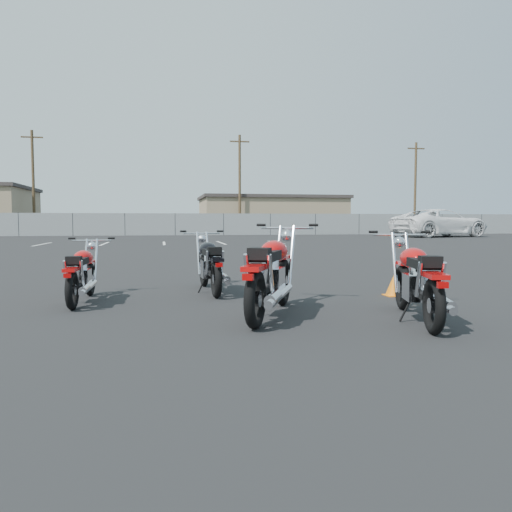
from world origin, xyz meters
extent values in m
plane|color=black|center=(0.00, 0.00, 0.00)|extent=(120.00, 120.00, 0.00)
torus|color=black|center=(-2.24, 1.53, 0.26)|extent=(0.12, 0.52, 0.52)
cylinder|color=silver|center=(-2.24, 1.53, 0.26)|extent=(0.09, 0.14, 0.14)
torus|color=black|center=(-2.30, 0.28, 0.26)|extent=(0.12, 0.52, 0.52)
cylinder|color=silver|center=(-2.30, 0.28, 0.26)|extent=(0.09, 0.14, 0.14)
cube|color=black|center=(-2.27, 0.90, 0.29)|extent=(0.13, 0.91, 0.05)
cube|color=silver|center=(-2.27, 0.86, 0.35)|extent=(0.26, 0.34, 0.26)
cylinder|color=silver|center=(-2.27, 0.86, 0.50)|extent=(0.18, 0.22, 0.23)
ellipsoid|color=#B80B0B|center=(-2.26, 1.06, 0.62)|extent=(0.29, 0.51, 0.22)
cube|color=black|center=(-2.28, 0.64, 0.61)|extent=(0.25, 0.49, 0.09)
cube|color=black|center=(-2.29, 0.43, 0.64)|extent=(0.20, 0.16, 0.10)
cube|color=#B80B0B|center=(-2.30, 0.26, 0.53)|extent=(0.17, 0.37, 0.04)
cube|color=#B80B0B|center=(-2.24, 1.53, 0.53)|extent=(0.13, 0.30, 0.03)
cylinder|color=silver|center=(-2.19, 0.40, 0.48)|extent=(0.05, 0.16, 0.34)
cylinder|color=silver|center=(-2.39, 0.41, 0.48)|extent=(0.05, 0.16, 0.34)
cylinder|color=silver|center=(-2.14, 0.64, 0.24)|extent=(0.12, 0.96, 0.11)
cylinder|color=silver|center=(-2.15, 0.36, 0.26)|extent=(0.12, 0.31, 0.11)
cylinder|color=silver|center=(-2.16, 1.63, 0.54)|extent=(0.05, 0.35, 0.68)
cylinder|color=silver|center=(-2.31, 1.64, 0.54)|extent=(0.05, 0.35, 0.68)
sphere|color=silver|center=(-2.23, 1.77, 0.76)|extent=(0.14, 0.14, 0.14)
cylinder|color=silver|center=(-2.23, 1.79, 0.85)|extent=(0.61, 0.05, 0.03)
cylinder|color=black|center=(-1.93, 1.76, 0.88)|extent=(0.11, 0.04, 0.03)
cylinder|color=black|center=(-2.53, 1.79, 0.88)|extent=(0.11, 0.04, 0.03)
cylinder|color=black|center=(-2.39, 0.82, 0.13)|extent=(0.14, 0.03, 0.26)
cube|color=#990505|center=(-2.31, 0.03, 0.48)|extent=(0.09, 0.06, 0.05)
torus|color=black|center=(-0.41, 2.30, 0.29)|extent=(0.13, 0.58, 0.57)
cylinder|color=silver|center=(-0.41, 2.30, 0.29)|extent=(0.10, 0.16, 0.15)
torus|color=black|center=(-0.35, 0.92, 0.29)|extent=(0.13, 0.58, 0.57)
cylinder|color=silver|center=(-0.35, 0.92, 0.29)|extent=(0.10, 0.16, 0.15)
cube|color=black|center=(-0.38, 1.61, 0.32)|extent=(0.14, 1.00, 0.06)
cube|color=silver|center=(-0.38, 1.56, 0.38)|extent=(0.28, 0.37, 0.29)
cylinder|color=silver|center=(-0.38, 1.56, 0.55)|extent=(0.20, 0.25, 0.25)
ellipsoid|color=black|center=(-0.39, 1.78, 0.69)|extent=(0.32, 0.57, 0.24)
cube|color=black|center=(-0.36, 1.33, 0.67)|extent=(0.27, 0.54, 0.10)
cube|color=black|center=(-0.35, 1.09, 0.71)|extent=(0.22, 0.18, 0.11)
cube|color=black|center=(-0.34, 0.90, 0.59)|extent=(0.19, 0.41, 0.05)
cube|color=black|center=(-0.41, 2.30, 0.59)|extent=(0.14, 0.33, 0.04)
cylinder|color=silver|center=(-0.24, 1.07, 0.52)|extent=(0.06, 0.18, 0.37)
cylinder|color=silver|center=(-0.47, 1.06, 0.52)|extent=(0.06, 0.18, 0.37)
cylinder|color=silver|center=(-0.21, 1.33, 0.27)|extent=(0.14, 1.05, 0.12)
cylinder|color=silver|center=(-0.20, 1.03, 0.29)|extent=(0.13, 0.34, 0.13)
cylinder|color=silver|center=(-0.33, 2.42, 0.59)|extent=(0.06, 0.38, 0.75)
cylinder|color=silver|center=(-0.50, 2.41, 0.59)|extent=(0.06, 0.38, 0.75)
sphere|color=silver|center=(-0.42, 2.57, 0.84)|extent=(0.16, 0.16, 0.15)
cylinder|color=silver|center=(-0.43, 2.59, 0.93)|extent=(0.67, 0.06, 0.03)
cylinder|color=black|center=(-0.09, 2.59, 0.97)|extent=(0.12, 0.04, 0.03)
cylinder|color=black|center=(-0.76, 2.55, 0.97)|extent=(0.12, 0.04, 0.03)
cylinder|color=black|center=(-0.51, 1.51, 0.14)|extent=(0.15, 0.03, 0.29)
cube|color=#990505|center=(-0.33, 0.66, 0.52)|extent=(0.10, 0.06, 0.06)
torus|color=black|center=(0.48, 0.13, 0.32)|extent=(0.38, 0.64, 0.65)
cylinder|color=silver|center=(0.48, 0.13, 0.32)|extent=(0.17, 0.20, 0.17)
torus|color=black|center=(-0.17, -1.29, 0.32)|extent=(0.38, 0.64, 0.65)
cylinder|color=silver|center=(-0.17, -1.29, 0.32)|extent=(0.17, 0.20, 0.17)
cube|color=black|center=(0.16, -0.58, 0.37)|extent=(0.57, 1.07, 0.06)
cube|color=silver|center=(0.14, -0.63, 0.43)|extent=(0.45, 0.50, 0.32)
cylinder|color=silver|center=(0.14, -0.63, 0.63)|extent=(0.31, 0.34, 0.29)
ellipsoid|color=#B80B0B|center=(0.24, -0.41, 0.78)|extent=(0.56, 0.71, 0.28)
cube|color=black|center=(0.02, -0.88, 0.76)|extent=(0.50, 0.66, 0.11)
cube|color=black|center=(-0.09, -1.12, 0.80)|extent=(0.30, 0.28, 0.13)
cube|color=#B80B0B|center=(-0.18, -1.31, 0.66)|extent=(0.37, 0.49, 0.05)
cube|color=#B80B0B|center=(0.48, 0.13, 0.66)|extent=(0.28, 0.39, 0.04)
cylinder|color=silver|center=(0.02, -1.20, 0.59)|extent=(0.13, 0.20, 0.42)
cylinder|color=silver|center=(-0.22, -1.09, 0.59)|extent=(0.13, 0.20, 0.42)
cylinder|color=silver|center=(0.18, -0.95, 0.30)|extent=(0.59, 1.12, 0.14)
cylinder|color=silver|center=(0.04, -1.26, 0.32)|extent=(0.28, 0.40, 0.14)
cylinder|color=silver|center=(0.63, 0.20, 0.67)|extent=(0.22, 0.41, 0.85)
cylinder|color=silver|center=(0.45, 0.29, 0.67)|extent=(0.22, 0.41, 0.85)
sphere|color=silver|center=(0.61, 0.40, 0.95)|extent=(0.23, 0.23, 0.17)
cylinder|color=silver|center=(0.62, 0.42, 1.06)|extent=(0.70, 0.35, 0.03)
cylinder|color=black|center=(0.95, 0.24, 1.10)|extent=(0.13, 0.09, 0.04)
cylinder|color=black|center=(0.27, 0.56, 1.10)|extent=(0.13, 0.09, 0.04)
cylinder|color=black|center=(-0.02, -0.62, 0.16)|extent=(0.16, 0.09, 0.32)
cube|color=#990505|center=(-0.30, -1.57, 0.59)|extent=(0.13, 0.10, 0.06)
torus|color=black|center=(1.94, -0.50, 0.30)|extent=(0.26, 0.60, 0.59)
cylinder|color=silver|center=(1.94, -0.50, 0.30)|extent=(0.14, 0.18, 0.16)
torus|color=black|center=(1.57, -1.89, 0.30)|extent=(0.26, 0.60, 0.59)
cylinder|color=silver|center=(1.57, -1.89, 0.30)|extent=(0.14, 0.18, 0.16)
cube|color=black|center=(1.75, -1.20, 0.34)|extent=(0.36, 1.03, 0.06)
cube|color=silver|center=(1.74, -1.24, 0.40)|extent=(0.37, 0.44, 0.30)
cylinder|color=silver|center=(1.74, -1.24, 0.57)|extent=(0.26, 0.29, 0.26)
ellipsoid|color=#B80B0B|center=(1.80, -1.02, 0.71)|extent=(0.44, 0.63, 0.25)
cube|color=black|center=(1.68, -1.48, 0.69)|extent=(0.39, 0.59, 0.10)
cube|color=black|center=(1.61, -1.72, 0.73)|extent=(0.26, 0.23, 0.12)
cube|color=#B80B0B|center=(1.56, -1.91, 0.61)|extent=(0.28, 0.45, 0.05)
cube|color=#B80B0B|center=(1.94, -0.50, 0.61)|extent=(0.21, 0.36, 0.04)
cylinder|color=silver|center=(1.72, -1.78, 0.54)|extent=(0.09, 0.19, 0.39)
cylinder|color=silver|center=(1.49, -1.72, 0.54)|extent=(0.09, 0.19, 0.39)
cylinder|color=silver|center=(1.83, -1.52, 0.28)|extent=(0.37, 1.08, 0.13)
cylinder|color=silver|center=(1.75, -1.83, 0.30)|extent=(0.21, 0.37, 0.13)
cylinder|color=silver|center=(2.06, -0.41, 0.61)|extent=(0.14, 0.39, 0.78)
cylinder|color=silver|center=(1.88, -0.37, 0.61)|extent=(0.14, 0.39, 0.78)
sphere|color=silver|center=(2.01, -0.24, 0.87)|extent=(0.19, 0.19, 0.16)
cylinder|color=silver|center=(2.02, -0.22, 0.97)|extent=(0.68, 0.21, 0.03)
cylinder|color=black|center=(2.35, -0.33, 1.01)|extent=(0.12, 0.07, 0.04)
cylinder|color=black|center=(1.68, -0.15, 1.01)|extent=(0.12, 0.07, 0.04)
cylinder|color=black|center=(1.59, -1.26, 0.15)|extent=(0.16, 0.06, 0.30)
cube|color=#990505|center=(1.50, -2.16, 0.54)|extent=(0.11, 0.08, 0.06)
cone|color=orange|center=(2.57, 0.44, 0.17)|extent=(0.25, 0.25, 0.31)
cube|color=orange|center=(2.57, 0.44, 0.01)|extent=(0.27, 0.27, 0.01)
cone|color=orange|center=(2.39, 0.66, 0.17)|extent=(0.25, 0.25, 0.32)
cube|color=orange|center=(2.39, 0.66, 0.01)|extent=(0.27, 0.27, 0.01)
cube|color=slate|center=(0.00, 35.00, 0.90)|extent=(80.00, 0.04, 1.80)
cylinder|color=black|center=(-12.00, 35.00, 0.90)|extent=(0.06, 0.06, 1.80)
cylinder|color=black|center=(-8.00, 35.00, 0.90)|extent=(0.06, 0.06, 1.80)
cylinder|color=black|center=(-4.00, 35.00, 0.90)|extent=(0.06, 0.06, 1.80)
cylinder|color=black|center=(0.00, 35.00, 0.90)|extent=(0.06, 0.06, 1.80)
cylinder|color=black|center=(4.00, 35.00, 0.90)|extent=(0.06, 0.06, 1.80)
cylinder|color=black|center=(8.00, 35.00, 0.90)|extent=(0.06, 0.06, 1.80)
cylinder|color=black|center=(12.00, 35.00, 0.90)|extent=(0.06, 0.06, 1.80)
cylinder|color=black|center=(16.00, 35.00, 0.90)|extent=(0.06, 0.06, 1.80)
cylinder|color=black|center=(20.00, 35.00, 0.90)|extent=(0.06, 0.06, 1.80)
cylinder|color=black|center=(24.00, 35.00, 0.90)|extent=(0.06, 0.06, 1.80)
cylinder|color=black|center=(28.00, 35.00, 0.90)|extent=(0.06, 0.06, 1.80)
cube|color=#8D7A5B|center=(10.00, 44.00, 1.70)|extent=(14.00, 9.00, 3.40)
cube|color=#38312F|center=(10.00, 44.00, 3.55)|extent=(14.40, 9.40, 0.30)
cylinder|color=#40301E|center=(-12.00, 40.00, 4.50)|extent=(0.24, 0.24, 9.00)
cube|color=#40301E|center=(-12.00, 40.00, 8.40)|extent=(1.80, 0.12, 0.12)
cylinder|color=#40301E|center=(6.00, 39.00, 4.50)|extent=(0.24, 0.24, 9.00)
cube|color=#40301E|center=(6.00, 39.00, 8.40)|extent=(1.80, 0.12, 0.12)
cylinder|color=#40301E|center=(24.00, 40.00, 4.50)|extent=(0.24, 0.24, 9.00)
cube|color=#40301E|center=(24.00, 40.00, 8.40)|extent=(1.80, 0.12, 0.12)
cube|color=silver|center=(-7.00, 20.00, 0.00)|extent=(0.12, 4.00, 0.01)
cube|color=silver|center=(-4.00, 20.00, 0.00)|extent=(0.12, 4.00, 0.01)
cube|color=silver|center=(-1.00, 20.00, 0.00)|extent=(0.12, 4.00, 0.01)
cube|color=silver|center=(2.00, 20.00, 0.00)|extent=(0.12, 4.00, 0.01)
cube|color=silver|center=(5.00, 20.00, 0.00)|extent=(0.12, 4.00, 0.01)
imported|color=white|center=(19.11, 27.23, 1.62)|extent=(5.30, 9.06, 3.23)
camera|label=1|loc=(-1.15, -6.48, 1.15)|focal=35.00mm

